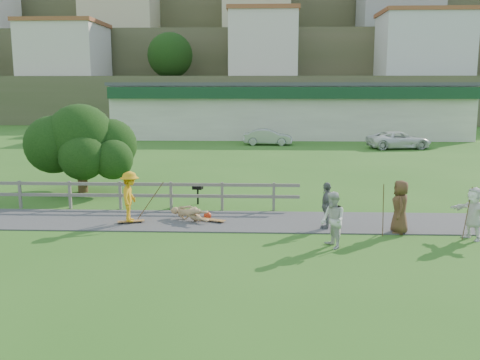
{
  "coord_description": "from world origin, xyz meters",
  "views": [
    {
      "loc": [
        1.55,
        -16.96,
        4.76
      ],
      "look_at": [
        0.75,
        2.0,
        1.43
      ],
      "focal_mm": 40.0,
      "sensor_mm": 36.0,
      "label": 1
    }
  ],
  "objects_px": {
    "tree": "(81,155)",
    "bbq": "(198,194)",
    "spectator_a": "(333,220)",
    "skater_fallen": "(190,213)",
    "spectator_c": "(400,207)",
    "skater_rider": "(130,199)",
    "spectator_b": "(327,206)",
    "spectator_d": "(473,213)",
    "car_silver": "(268,137)",
    "car_white": "(399,140)"
  },
  "relations": [
    {
      "from": "spectator_c",
      "to": "tree",
      "type": "distance_m",
      "value": 14.22
    },
    {
      "from": "skater_rider",
      "to": "skater_fallen",
      "type": "relative_size",
      "value": 1.08
    },
    {
      "from": "bbq",
      "to": "car_white",
      "type": "bearing_deg",
      "value": 71.79
    },
    {
      "from": "skater_rider",
      "to": "tree",
      "type": "xyz_separation_m",
      "value": [
        -3.58,
        5.58,
        0.81
      ]
    },
    {
      "from": "car_white",
      "to": "tree",
      "type": "height_order",
      "value": "tree"
    },
    {
      "from": "skater_fallen",
      "to": "spectator_c",
      "type": "relative_size",
      "value": 0.92
    },
    {
      "from": "skater_fallen",
      "to": "tree",
      "type": "relative_size",
      "value": 0.33
    },
    {
      "from": "tree",
      "to": "car_white",
      "type": "bearing_deg",
      "value": 43.9
    },
    {
      "from": "skater_rider",
      "to": "skater_fallen",
      "type": "xyz_separation_m",
      "value": [
        2.02,
        0.41,
        -0.58
      ]
    },
    {
      "from": "skater_fallen",
      "to": "car_white",
      "type": "xyz_separation_m",
      "value": [
        13.09,
        23.15,
        0.37
      ]
    },
    {
      "from": "car_silver",
      "to": "tree",
      "type": "height_order",
      "value": "tree"
    },
    {
      "from": "spectator_d",
      "to": "car_white",
      "type": "bearing_deg",
      "value": 143.97
    },
    {
      "from": "tree",
      "to": "car_silver",
      "type": "bearing_deg",
      "value": 66.93
    },
    {
      "from": "skater_rider",
      "to": "spectator_c",
      "type": "distance_m",
      "value": 9.13
    },
    {
      "from": "tree",
      "to": "bbq",
      "type": "distance_m",
      "value": 6.15
    },
    {
      "from": "car_silver",
      "to": "skater_fallen",
      "type": "bearing_deg",
      "value": 176.09
    },
    {
      "from": "spectator_d",
      "to": "bbq",
      "type": "height_order",
      "value": "spectator_d"
    },
    {
      "from": "tree",
      "to": "skater_rider",
      "type": "bearing_deg",
      "value": -57.33
    },
    {
      "from": "spectator_a",
      "to": "bbq",
      "type": "xyz_separation_m",
      "value": [
        -4.72,
        5.78,
        -0.43
      ]
    },
    {
      "from": "skater_rider",
      "to": "spectator_a",
      "type": "xyz_separation_m",
      "value": [
        6.69,
        -2.53,
        -0.03
      ]
    },
    {
      "from": "tree",
      "to": "spectator_a",
      "type": "bearing_deg",
      "value": -38.31
    },
    {
      "from": "spectator_a",
      "to": "spectator_d",
      "type": "bearing_deg",
      "value": 85.35
    },
    {
      "from": "skater_rider",
      "to": "car_white",
      "type": "xyz_separation_m",
      "value": [
        15.11,
        23.56,
        -0.21
      ]
    },
    {
      "from": "spectator_d",
      "to": "car_silver",
      "type": "xyz_separation_m",
      "value": [
        -6.17,
        27.24,
        -0.18
      ]
    },
    {
      "from": "car_white",
      "to": "bbq",
      "type": "xyz_separation_m",
      "value": [
        -13.14,
        -20.32,
        -0.26
      ]
    },
    {
      "from": "skater_fallen",
      "to": "tree",
      "type": "distance_m",
      "value": 7.74
    },
    {
      "from": "spectator_b",
      "to": "car_silver",
      "type": "xyz_separation_m",
      "value": [
        -1.73,
        26.2,
        -0.15
      ]
    },
    {
      "from": "car_white",
      "to": "bbq",
      "type": "distance_m",
      "value": 24.2
    },
    {
      "from": "spectator_c",
      "to": "bbq",
      "type": "xyz_separation_m",
      "value": [
        -7.12,
        4.07,
        -0.47
      ]
    },
    {
      "from": "spectator_a",
      "to": "tree",
      "type": "bearing_deg",
      "value": -146.5
    },
    {
      "from": "spectator_b",
      "to": "spectator_d",
      "type": "bearing_deg",
      "value": 88.15
    },
    {
      "from": "tree",
      "to": "bbq",
      "type": "height_order",
      "value": "tree"
    },
    {
      "from": "skater_rider",
      "to": "spectator_c",
      "type": "height_order",
      "value": "spectator_c"
    },
    {
      "from": "spectator_c",
      "to": "skater_fallen",
      "type": "bearing_deg",
      "value": -91.36
    },
    {
      "from": "skater_rider",
      "to": "bbq",
      "type": "xyz_separation_m",
      "value": [
        1.97,
        3.24,
        -0.46
      ]
    },
    {
      "from": "car_silver",
      "to": "bbq",
      "type": "xyz_separation_m",
      "value": [
        -3.06,
        -22.55,
        -0.24
      ]
    },
    {
      "from": "tree",
      "to": "bbq",
      "type": "bearing_deg",
      "value": -22.84
    },
    {
      "from": "spectator_c",
      "to": "skater_rider",
      "type": "bearing_deg",
      "value": -86.61
    },
    {
      "from": "spectator_b",
      "to": "tree",
      "type": "height_order",
      "value": "tree"
    },
    {
      "from": "spectator_b",
      "to": "bbq",
      "type": "xyz_separation_m",
      "value": [
        -4.79,
        3.65,
        -0.39
      ]
    },
    {
      "from": "spectator_c",
      "to": "spectator_a",
      "type": "bearing_deg",
      "value": -46.03
    },
    {
      "from": "spectator_d",
      "to": "car_white",
      "type": "distance_m",
      "value": 25.31
    },
    {
      "from": "spectator_a",
      "to": "spectator_d",
      "type": "relative_size",
      "value": 1.01
    },
    {
      "from": "skater_rider",
      "to": "spectator_b",
      "type": "height_order",
      "value": "skater_rider"
    },
    {
      "from": "skater_fallen",
      "to": "spectator_a",
      "type": "height_order",
      "value": "spectator_a"
    },
    {
      "from": "spectator_d",
      "to": "skater_rider",
      "type": "bearing_deg",
      "value": -124.5
    },
    {
      "from": "spectator_c",
      "to": "spectator_d",
      "type": "distance_m",
      "value": 2.21
    },
    {
      "from": "skater_fallen",
      "to": "spectator_a",
      "type": "relative_size",
      "value": 0.96
    },
    {
      "from": "spectator_b",
      "to": "spectator_d",
      "type": "relative_size",
      "value": 0.96
    },
    {
      "from": "spectator_b",
      "to": "skater_rider",
      "type": "bearing_deg",
      "value": -82.12
    }
  ]
}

